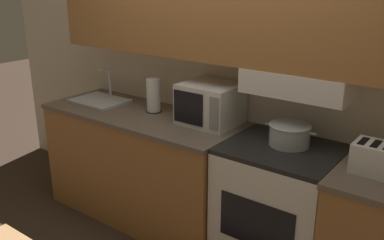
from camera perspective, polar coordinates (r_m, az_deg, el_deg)
The scene contains 9 objects.
ground_plane at distance 3.77m, azimuth 4.87°, elevation -13.25°, with size 16.00×16.00×0.00m, color #3D2D23.
wall_back at distance 3.19m, azimuth 5.29°, elevation 8.90°, with size 5.42×0.38×2.55m.
lower_counter_main at distance 3.67m, azimuth -6.45°, elevation -5.99°, with size 1.74×0.69×0.93m.
stove_range at distance 3.05m, azimuth 11.42°, elevation -11.72°, with size 0.74×0.65×0.93m.
cooking_pot at distance 2.87m, azimuth 12.89°, elevation -1.83°, with size 0.35×0.28×0.14m.
microwave at distance 3.19m, azimuth 2.49°, elevation 2.20°, with size 0.42×0.38×0.31m.
toaster at distance 2.62m, azimuth 23.82°, elevation -4.82°, with size 0.31×0.20×0.17m.
sink_basin at distance 3.85m, azimuth -12.22°, elevation 2.60°, with size 0.47×0.35×0.29m.
paper_towel_roll at distance 3.48m, azimuth -5.16°, elevation 3.28°, with size 0.13×0.13×0.28m.
Camera 1 is at (1.66, -2.74, 2.00)m, focal length 40.00 mm.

